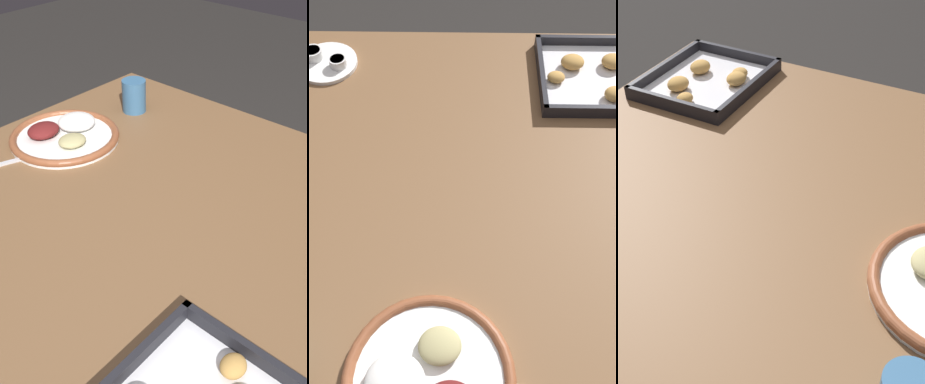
{
  "view_description": "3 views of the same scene",
  "coord_description": "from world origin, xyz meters",
  "views": [
    {
      "loc": [
        0.55,
        0.5,
        1.33
      ],
      "look_at": [
        -0.02,
        0.0,
        0.76
      ],
      "focal_mm": 42.0,
      "sensor_mm": 36.0,
      "label": 1
    },
    {
      "loc": [
        -0.01,
        -0.5,
        1.52
      ],
      "look_at": [
        -0.02,
        0.0,
        0.76
      ],
      "focal_mm": 42.0,
      "sensor_mm": 36.0,
      "label": 2
    },
    {
      "loc": [
        -0.68,
        -0.35,
        1.37
      ],
      "look_at": [
        -0.02,
        0.0,
        0.76
      ],
      "focal_mm": 50.0,
      "sensor_mm": 36.0,
      "label": 3
    }
  ],
  "objects": [
    {
      "name": "dining_table",
      "position": [
        0.0,
        0.0,
        0.63
      ],
      "size": [
        1.04,
        1.08,
        0.73
      ],
      "color": "brown",
      "rests_on": "ground_plane"
    },
    {
      "name": "dinner_plate",
      "position": [
        -0.07,
        -0.36,
        0.75
      ],
      "size": [
        0.29,
        0.29,
        0.05
      ],
      "color": "white",
      "rests_on": "dining_table"
    },
    {
      "name": "drinking_cup",
      "position": [
        -0.32,
        -0.34,
        0.78
      ],
      "size": [
        0.07,
        0.07,
        0.09
      ],
      "color": "#38668E",
      "rests_on": "dining_table"
    }
  ]
}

